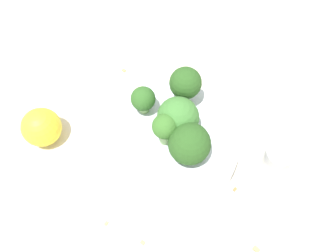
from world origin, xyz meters
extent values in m
plane|color=beige|center=(0.00, 0.00, 0.00)|extent=(3.00, 3.00, 0.00)
cylinder|color=silver|center=(0.00, 0.00, 0.02)|extent=(0.19, 0.19, 0.04)
cylinder|color=#84AD66|center=(-0.06, -0.02, 0.06)|extent=(0.02, 0.02, 0.03)
sphere|color=#28511E|center=(-0.06, -0.02, 0.08)|extent=(0.04, 0.04, 0.04)
cylinder|color=#7A9E5B|center=(-0.02, 0.00, 0.05)|extent=(0.02, 0.02, 0.02)
sphere|color=#3D7533|center=(-0.02, 0.00, 0.07)|extent=(0.06, 0.06, 0.06)
cylinder|color=#84AD66|center=(0.00, 0.04, 0.05)|extent=(0.02, 0.02, 0.02)
sphere|color=#28511E|center=(0.00, 0.04, 0.07)|extent=(0.05, 0.05, 0.05)
cylinder|color=#8EB770|center=(0.01, 0.00, 0.05)|extent=(0.02, 0.02, 0.03)
sphere|color=#386B28|center=(0.01, 0.00, 0.08)|extent=(0.03, 0.03, 0.03)
cylinder|color=#84AD66|center=(-0.01, -0.06, 0.05)|extent=(0.02, 0.02, 0.02)
sphere|color=#2D5B23|center=(-0.01, -0.06, 0.07)|extent=(0.03, 0.03, 0.03)
cylinder|color=silver|center=(-0.06, 0.13, 0.03)|extent=(0.03, 0.03, 0.05)
cylinder|color=#B7B7BC|center=(-0.06, 0.13, 0.06)|extent=(0.04, 0.04, 0.01)
sphere|color=yellow|center=(0.10, -0.15, 0.03)|extent=(0.06, 0.06, 0.06)
cube|color=tan|center=(-0.06, -0.16, 0.00)|extent=(0.01, 0.01, 0.01)
cube|color=olive|center=(-0.02, 0.11, 0.00)|extent=(0.01, 0.00, 0.01)
cube|color=tan|center=(0.13, 0.01, 0.00)|extent=(0.01, 0.00, 0.01)
cube|color=tan|center=(0.12, 0.06, 0.00)|extent=(0.00, 0.01, 0.01)
cube|color=tan|center=(0.03, 0.17, 0.00)|extent=(0.01, 0.01, 0.01)
camera|label=1|loc=(0.16, 0.14, 0.42)|focal=35.00mm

